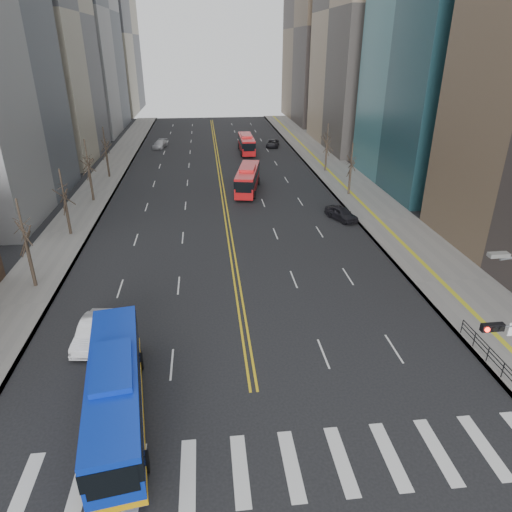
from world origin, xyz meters
TOP-DOWN VIEW (x-y plane):
  - ground at (0.00, 0.00)m, footprint 220.00×220.00m
  - sidewalk_right at (17.50, 45.00)m, footprint 7.00×130.00m
  - sidewalk_left at (-16.50, 45.00)m, footprint 5.00×130.00m
  - crosswalk at (0.00, 0.00)m, footprint 26.70×4.00m
  - centerline at (0.00, 55.00)m, footprint 0.55×100.00m
  - office_towers at (0.12, 68.51)m, footprint 83.00×134.00m
  - pedestrian_railing at (14.30, 6.00)m, footprint 0.06×6.06m
  - street_trees at (-7.18, 34.55)m, footprint 35.20×47.20m
  - blue_bus at (-7.16, 4.00)m, footprint 4.15×11.91m
  - red_bus_near at (3.30, 43.12)m, footprint 4.27×10.41m
  - red_bus_far at (5.31, 66.39)m, footprint 2.53×9.82m
  - car_white at (-9.78, 10.93)m, footprint 2.17×4.87m
  - car_dark_mid at (12.50, 31.24)m, footprint 3.33×4.66m
  - car_silver at (-10.28, 72.31)m, footprint 2.88×5.03m
  - car_dark_far at (10.64, 70.89)m, footprint 3.16×5.06m

SIDE VIEW (x-z plane):
  - ground at x=0.00m, z-range 0.00..0.00m
  - crosswalk at x=0.00m, z-range 0.00..0.01m
  - centerline at x=0.00m, z-range 0.00..0.01m
  - sidewalk_right at x=17.50m, z-range 0.00..0.15m
  - sidewalk_left at x=-16.50m, z-range 0.00..0.15m
  - car_dark_far at x=10.64m, z-range 0.00..1.31m
  - car_silver at x=-10.28m, z-range 0.00..1.37m
  - car_dark_mid at x=12.50m, z-range 0.00..1.47m
  - car_white at x=-9.78m, z-range 0.00..1.55m
  - pedestrian_railing at x=14.30m, z-range 0.31..1.33m
  - red_bus_far at x=5.31m, z-range 0.18..3.33m
  - blue_bus at x=-7.16m, z-range 0.08..3.49m
  - red_bus_near at x=3.30m, z-range 0.19..3.43m
  - street_trees at x=-7.18m, z-range 1.07..8.67m
  - office_towers at x=0.12m, z-range -5.08..52.92m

